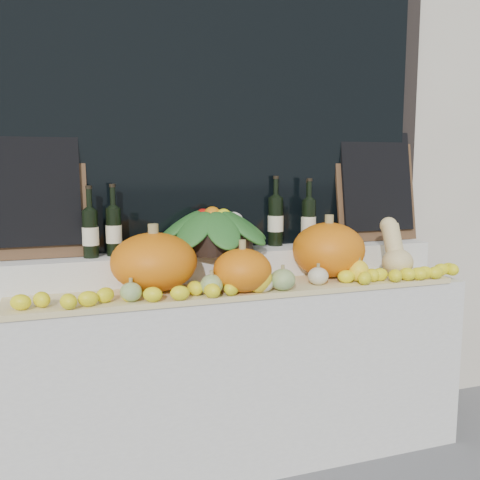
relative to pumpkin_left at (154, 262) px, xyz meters
The scene contains 18 objects.
storefront_facade 1.50m from the pumpkin_left, 62.64° to the left, with size 7.00×0.94×4.50m.
display_sill 0.73m from the pumpkin_left, ahead, with size 2.30×0.55×0.88m, color silver.
rear_tier 0.47m from the pumpkin_left, 27.84° to the left, with size 2.30×0.25×0.16m, color silver.
straw_bedding 0.44m from the pumpkin_left, ahead, with size 2.10×0.32×0.03m, color tan.
pumpkin_left is the anchor object (origin of this frame).
pumpkin_right 0.89m from the pumpkin_left, ahead, with size 0.37×0.37×0.28m, color orange.
pumpkin_center 0.40m from the pumpkin_left, 20.68° to the right, with size 0.26×0.26×0.19m, color orange.
butternut_squash 1.23m from the pumpkin_left, ahead, with size 0.16×0.21×0.30m.
decorative_gourds 0.53m from the pumpkin_left, 18.36° to the right, with size 1.20×0.16×0.16m.
lemon_heap 0.45m from the pumpkin_left, 22.79° to the right, with size 2.20×0.16×0.06m, color yellow, non-canonical shape.
produce_bowl 0.40m from the pumpkin_left, 30.99° to the left, with size 0.62×0.62×0.23m.
wine_bottle_far_left 0.35m from the pumpkin_left, 142.56° to the left, with size 0.08×0.08×0.34m.
wine_bottle_near_left 0.29m from the pumpkin_left, 124.12° to the left, with size 0.08×0.08×0.34m.
wine_bottle_tall 0.76m from the pumpkin_left, 20.79° to the left, with size 0.08×0.08×0.37m.
wine_bottle_near_right 0.91m from the pumpkin_left, 13.83° to the left, with size 0.08×0.08×0.36m.
wine_bottle_far_right 0.91m from the pumpkin_left, 14.48° to the left, with size 0.08×0.08×0.35m.
chalkboard_left 0.67m from the pumpkin_left, 151.65° to the left, with size 0.50×0.13×0.61m.
chalkboard_right 1.39m from the pumpkin_left, 11.81° to the left, with size 0.50×0.13×0.61m.
Camera 1 is at (-0.81, -0.90, 1.47)m, focal length 40.00 mm.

